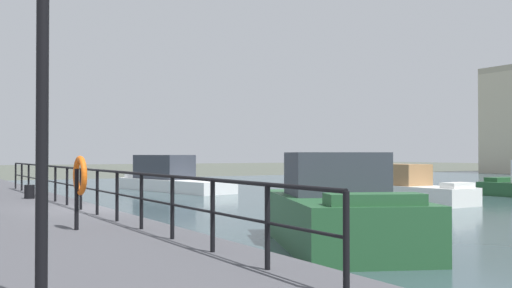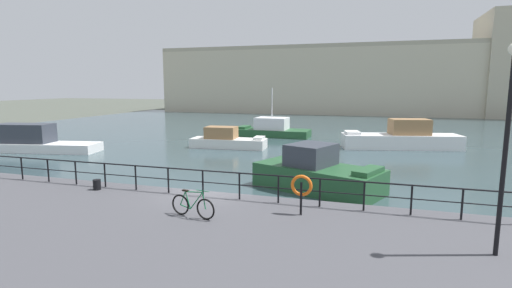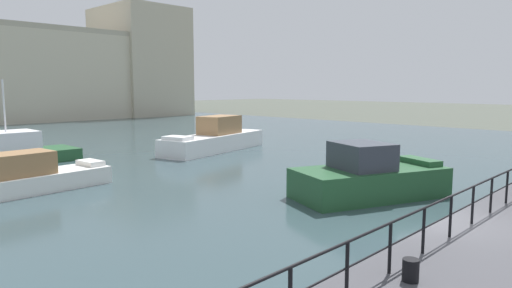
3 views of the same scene
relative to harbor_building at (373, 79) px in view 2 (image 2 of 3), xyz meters
name	(u,v)px [view 2 (image 2 of 3)]	position (x,y,z in m)	size (l,w,h in m)	color
ground_plane	(206,210)	(-5.94, -61.57, -6.50)	(240.00, 240.00, 0.00)	#4C5147
water_basin	(315,131)	(-5.94, -31.37, -6.50)	(80.00, 60.00, 0.01)	#33474C
quay_promenade	(103,269)	(-5.94, -68.07, -6.07)	(56.00, 13.00, 0.86)	#47474C
harbor_building	(373,79)	(0.00, 0.00, 0.00)	(69.03, 14.01, 17.18)	#C1B79E
moored_red_daysailer	(32,141)	(-25.60, -52.05, -5.66)	(10.01, 4.18, 2.22)	white
moored_white_yacht	(402,138)	(2.94, -41.63, -5.62)	(9.93, 4.69, 2.49)	white
moored_harbor_tender	(227,140)	(-11.24, -45.74, -5.82)	(6.49, 2.47, 1.80)	white
moored_cabin_cruiser	(272,129)	(-9.54, -37.27, -5.75)	(7.65, 3.05, 5.03)	#23512D
moored_blue_motorboat	(317,174)	(-1.91, -56.93, -5.65)	(6.91, 5.03, 2.32)	#23512D
quay_railing	(203,178)	(-5.71, -62.32, -4.91)	(21.90, 0.07, 1.08)	black
parked_bicycle	(193,206)	(-4.95, -64.74, -5.25)	(1.75, 0.40, 0.98)	black
mooring_bollard	(97,185)	(-10.44, -62.79, -5.42)	(0.32, 0.32, 0.44)	black
life_ring_stand	(302,187)	(-1.52, -63.37, -4.67)	(0.75, 0.16, 1.40)	black
quay_lamp_post	(508,126)	(3.95, -65.05, -2.24)	(0.32, 0.32, 5.43)	black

